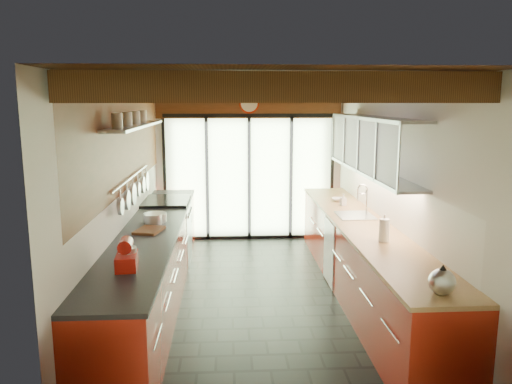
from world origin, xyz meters
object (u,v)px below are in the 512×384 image
Objects in this scene: kettle at (442,280)px; soap_bottle at (343,200)px; paper_towel at (384,231)px; bowl at (338,200)px; stand_mixer at (127,256)px.

soap_bottle is at bearing 90.00° from kettle.
bowl is (0.00, 2.18, -0.10)m from paper_towel.
stand_mixer is 1.95× the size of soap_bottle.
paper_towel reaches higher than stand_mixer.
paper_towel reaches higher than soap_bottle.
kettle is (2.54, -0.74, -0.00)m from stand_mixer.
kettle is at bearing -90.00° from soap_bottle.
paper_towel is at bearing -90.00° from bowl.
soap_bottle is (0.00, 1.88, -0.04)m from paper_towel.
soap_bottle is at bearing 90.00° from paper_towel.
bowl is (0.00, 0.31, -0.06)m from soap_bottle.
stand_mixer is 1.18× the size of kettle.
soap_bottle is (2.54, 2.58, -0.03)m from stand_mixer.
soap_bottle reaches higher than bowl.
soap_bottle is (0.00, 3.32, -0.02)m from kettle.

